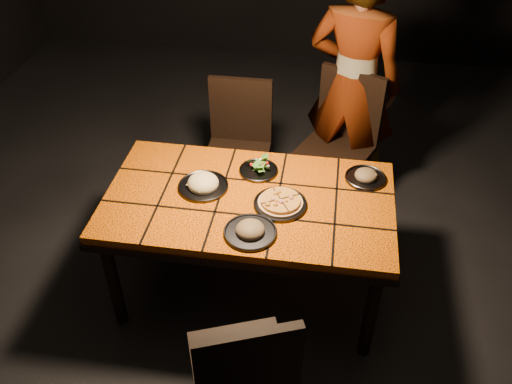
# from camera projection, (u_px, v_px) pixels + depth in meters

# --- Properties ---
(room_shell) EXTENTS (6.04, 7.04, 3.08)m
(room_shell) POSITION_uv_depth(u_px,v_px,m) (247.00, 74.00, 2.53)
(room_shell) COLOR black
(room_shell) RESTS_ON ground
(dining_table) EXTENTS (1.62, 0.92, 0.75)m
(dining_table) POSITION_uv_depth(u_px,v_px,m) (249.00, 208.00, 3.05)
(dining_table) COLOR orange
(dining_table) RESTS_ON ground
(chair_near) EXTENTS (0.57, 0.57, 0.97)m
(chair_near) POSITION_uv_depth(u_px,v_px,m) (244.00, 372.00, 2.37)
(chair_near) COLOR black
(chair_near) RESTS_ON ground
(chair_far_left) EXTENTS (0.44, 0.44, 0.97)m
(chair_far_left) POSITION_uv_depth(u_px,v_px,m) (239.00, 139.00, 3.81)
(chair_far_left) COLOR black
(chair_far_left) RESTS_ON ground
(chair_far_right) EXTENTS (0.62, 0.62, 1.03)m
(chair_far_right) POSITION_uv_depth(u_px,v_px,m) (341.00, 135.00, 3.78)
(chair_far_right) COLOR black
(chair_far_right) RESTS_ON ground
(diner) EXTENTS (0.75, 0.59, 1.80)m
(diner) POSITION_uv_depth(u_px,v_px,m) (353.00, 85.00, 3.71)
(diner) COLOR brown
(diner) RESTS_ON ground
(plate_pizza) EXTENTS (0.33, 0.33, 0.04)m
(plate_pizza) POSITION_uv_depth(u_px,v_px,m) (280.00, 203.00, 2.94)
(plate_pizza) COLOR #313136
(plate_pizza) RESTS_ON dining_table
(plate_pasta) EXTENTS (0.29, 0.29, 0.09)m
(plate_pasta) POSITION_uv_depth(u_px,v_px,m) (203.00, 184.00, 3.06)
(plate_pasta) COLOR #313136
(plate_pasta) RESTS_ON dining_table
(plate_salad) EXTENTS (0.23, 0.23, 0.07)m
(plate_salad) POSITION_uv_depth(u_px,v_px,m) (259.00, 168.00, 3.17)
(plate_salad) COLOR #313136
(plate_salad) RESTS_ON dining_table
(plate_mushroom_a) EXTENTS (0.28, 0.28, 0.09)m
(plate_mushroom_a) POSITION_uv_depth(u_px,v_px,m) (250.00, 230.00, 2.76)
(plate_mushroom_a) COLOR #313136
(plate_mushroom_a) RESTS_ON dining_table
(plate_mushroom_b) EXTENTS (0.24, 0.24, 0.08)m
(plate_mushroom_b) POSITION_uv_depth(u_px,v_px,m) (366.00, 176.00, 3.12)
(plate_mushroom_b) COLOR #313136
(plate_mushroom_b) RESTS_ON dining_table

